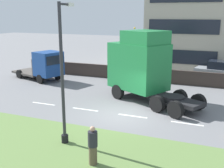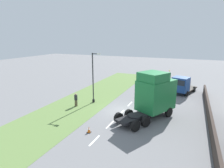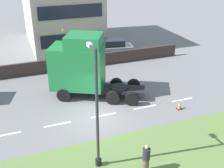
{
  "view_description": "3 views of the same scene",
  "coord_description": "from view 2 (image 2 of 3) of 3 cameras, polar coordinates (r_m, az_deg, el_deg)",
  "views": [
    {
      "loc": [
        -15.2,
        -5.5,
        5.96
      ],
      "look_at": [
        0.15,
        0.71,
        1.82
      ],
      "focal_mm": 45.0,
      "sensor_mm": 36.0,
      "label": 1
    },
    {
      "loc": [
        6.85,
        -19.36,
        8.37
      ],
      "look_at": [
        -1.76,
        0.71,
        2.89
      ],
      "focal_mm": 30.0,
      "sensor_mm": 36.0,
      "label": 2
    },
    {
      "loc": [
        -15.76,
        4.65,
        10.28
      ],
      "look_at": [
        -0.4,
        -1.18,
        2.5
      ],
      "focal_mm": 45.0,
      "sensor_mm": 36.0,
      "label": 3
    }
  ],
  "objects": [
    {
      "name": "traffic_cone_lead",
      "position": [
        17.45,
        -7.05,
        -13.64
      ],
      "size": [
        0.36,
        0.36,
        0.58
      ],
      "color": "black",
      "rests_on": "ground"
    },
    {
      "name": "grass_verge",
      "position": [
        24.7,
        -9.78,
        -5.92
      ],
      "size": [
        7.0,
        44.0,
        0.01
      ],
      "color": "#607F42",
      "rests_on": "ground"
    },
    {
      "name": "lorry_cab",
      "position": [
        20.38,
        12.74,
        -3.15
      ],
      "size": [
        5.42,
        7.16,
        5.03
      ],
      "rotation": [
        0.0,
        0.0,
        -0.49
      ],
      "color": "black",
      "rests_on": "ground"
    },
    {
      "name": "ground_plane",
      "position": [
        22.18,
        3.5,
        -8.11
      ],
      "size": [
        120.0,
        120.0,
        0.0
      ],
      "primitive_type": "plane",
      "color": "slate",
      "rests_on": "ground"
    },
    {
      "name": "boundary_wall",
      "position": [
        20.96,
        27.68,
        -9.31
      ],
      "size": [
        0.25,
        24.0,
        1.24
      ],
      "color": "#382D28",
      "rests_on": "ground"
    },
    {
      "name": "lane_markings",
      "position": [
        21.57,
        2.86,
        -8.76
      ],
      "size": [
        0.16,
        14.6,
        0.0
      ],
      "color": "white",
      "rests_on": "ground"
    },
    {
      "name": "lamp_post",
      "position": [
        24.12,
        -5.64,
        1.09
      ],
      "size": [
        1.28,
        0.33,
        6.48
      ],
      "color": "black",
      "rests_on": "ground"
    },
    {
      "name": "flatbed_truck",
      "position": [
        29.7,
        20.47,
        -0.34
      ],
      "size": [
        3.7,
        5.86,
        2.71
      ],
      "rotation": [
        0.0,
        0.0,
        2.83
      ],
      "color": "navy",
      "rests_on": "ground"
    },
    {
      "name": "pedestrian",
      "position": [
        23.68,
        -10.93,
        -4.8
      ],
      "size": [
        0.39,
        0.39,
        1.66
      ],
      "color": "brown",
      "rests_on": "ground"
    }
  ]
}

